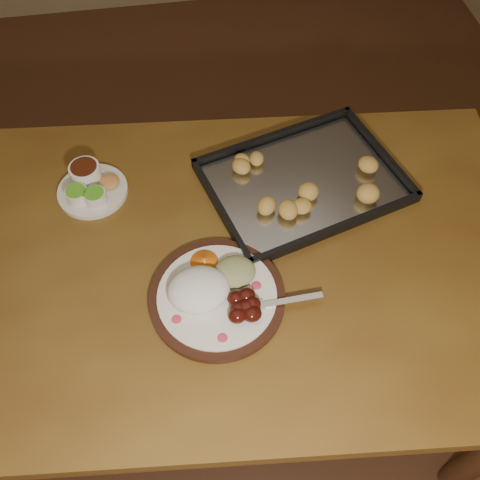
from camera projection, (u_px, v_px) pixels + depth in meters
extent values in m
plane|color=#502B1B|center=(137.00, 312.00, 1.98)|extent=(4.00, 4.00, 0.00)
cube|color=brown|center=(216.00, 260.00, 1.24)|extent=(1.58, 1.05, 0.04)
cylinder|color=#4A2916|center=(9.00, 235.00, 1.74)|extent=(0.07, 0.07, 0.71)
cylinder|color=#4A2916|center=(419.00, 214.00, 1.79)|extent=(0.07, 0.07, 0.71)
cylinder|color=black|center=(217.00, 298.00, 1.15)|extent=(0.30, 0.30, 0.02)
cylinder|color=silver|center=(217.00, 296.00, 1.15)|extent=(0.26, 0.26, 0.01)
ellipsoid|color=#CE3149|center=(177.00, 319.00, 1.11)|extent=(0.02, 0.02, 0.00)
ellipsoid|color=#CE3149|center=(222.00, 338.00, 1.09)|extent=(0.02, 0.02, 0.00)
ellipsoid|color=#CE3149|center=(256.00, 285.00, 1.16)|extent=(0.02, 0.02, 0.00)
ellipsoid|color=#CE3149|center=(179.00, 277.00, 1.17)|extent=(0.02, 0.02, 0.00)
ellipsoid|color=white|center=(199.00, 289.00, 1.13)|extent=(0.17, 0.16, 0.06)
ellipsoid|color=#490F0A|center=(238.00, 308.00, 1.11)|extent=(0.04, 0.03, 0.03)
ellipsoid|color=#490F0A|center=(251.00, 304.00, 1.11)|extent=(0.04, 0.03, 0.03)
ellipsoid|color=#490F0A|center=(246.00, 296.00, 1.13)|extent=(0.04, 0.03, 0.03)
ellipsoid|color=#490F0A|center=(252.00, 314.00, 1.10)|extent=(0.04, 0.03, 0.03)
ellipsoid|color=#490F0A|center=(236.00, 298.00, 1.12)|extent=(0.04, 0.03, 0.03)
ellipsoid|color=#490F0A|center=(247.00, 307.00, 1.11)|extent=(0.04, 0.03, 0.03)
ellipsoid|color=#490F0A|center=(237.00, 315.00, 1.10)|extent=(0.04, 0.03, 0.03)
ellipsoid|color=tan|center=(235.00, 272.00, 1.17)|extent=(0.12, 0.11, 0.04)
cone|color=#D15B13|center=(204.00, 260.00, 1.18)|extent=(0.07, 0.07, 0.03)
cube|color=white|center=(290.00, 300.00, 1.13)|extent=(0.14, 0.02, 0.00)
cube|color=white|center=(255.00, 306.00, 1.12)|extent=(0.04, 0.03, 0.00)
cylinder|color=white|center=(244.00, 312.00, 1.12)|extent=(0.03, 0.00, 0.00)
cylinder|color=white|center=(244.00, 309.00, 1.12)|extent=(0.03, 0.00, 0.00)
cylinder|color=white|center=(243.00, 306.00, 1.12)|extent=(0.03, 0.00, 0.00)
cylinder|color=white|center=(243.00, 304.00, 1.13)|extent=(0.03, 0.00, 0.00)
cylinder|color=silver|center=(93.00, 191.00, 1.33)|extent=(0.17, 0.17, 0.01)
cylinder|color=silver|center=(77.00, 195.00, 1.29)|extent=(0.05, 0.05, 0.03)
cylinder|color=#4CA420|center=(76.00, 191.00, 1.28)|extent=(0.05, 0.05, 0.00)
cylinder|color=silver|center=(96.00, 197.00, 1.29)|extent=(0.05, 0.05, 0.03)
cylinder|color=#4CA420|center=(94.00, 193.00, 1.27)|extent=(0.05, 0.05, 0.00)
cylinder|color=white|center=(86.00, 173.00, 1.33)|extent=(0.08, 0.08, 0.04)
cylinder|color=#3D170B|center=(84.00, 167.00, 1.31)|extent=(0.06, 0.06, 0.00)
ellipsoid|color=#C27A44|center=(109.00, 181.00, 1.33)|extent=(0.05, 0.05, 0.02)
cube|color=black|center=(303.00, 183.00, 1.35)|extent=(0.54, 0.46, 0.01)
cube|color=black|center=(274.00, 136.00, 1.42)|extent=(0.45, 0.14, 0.02)
cube|color=black|center=(338.00, 228.00, 1.25)|extent=(0.45, 0.14, 0.02)
cube|color=black|center=(380.00, 151.00, 1.39)|extent=(0.10, 0.33, 0.02)
cube|color=black|center=(221.00, 209.00, 1.28)|extent=(0.10, 0.33, 0.02)
cube|color=silver|center=(303.00, 182.00, 1.34)|extent=(0.50, 0.42, 0.00)
ellipsoid|color=#C19243|center=(325.00, 169.00, 1.34)|extent=(0.05, 0.05, 0.04)
ellipsoid|color=#C19243|center=(328.00, 152.00, 1.37)|extent=(0.07, 0.07, 0.04)
ellipsoid|color=#C19243|center=(290.00, 147.00, 1.38)|extent=(0.06, 0.06, 0.04)
ellipsoid|color=#C19243|center=(269.00, 172.00, 1.33)|extent=(0.07, 0.07, 0.04)
ellipsoid|color=#C19243|center=(264.00, 180.00, 1.32)|extent=(0.07, 0.06, 0.04)
ellipsoid|color=#C19243|center=(287.00, 187.00, 1.30)|extent=(0.07, 0.06, 0.04)
ellipsoid|color=#C19243|center=(294.00, 202.00, 1.28)|extent=(0.07, 0.07, 0.04)
ellipsoid|color=#C19243|center=(330.00, 203.00, 1.28)|extent=(0.06, 0.06, 0.04)
ellipsoid|color=#C19243|center=(350.00, 172.00, 1.33)|extent=(0.07, 0.07, 0.04)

